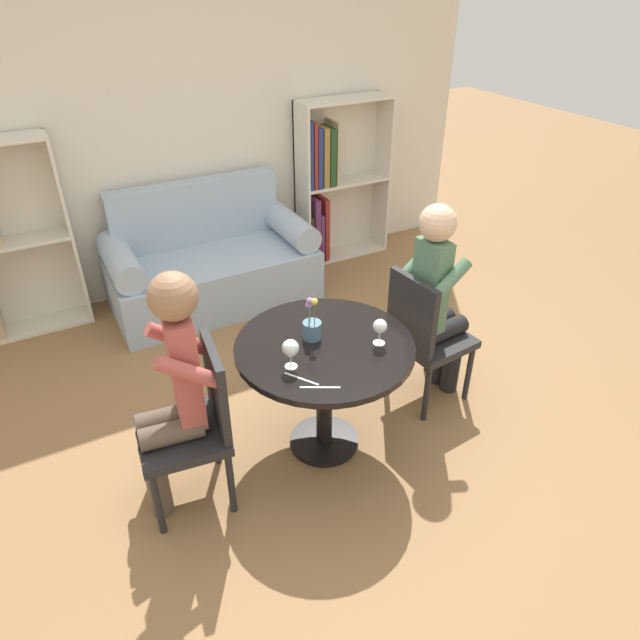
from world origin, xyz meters
TOP-DOWN VIEW (x-y plane):
  - ground_plane at (0.00, 0.00)m, footprint 16.00×16.00m
  - back_wall at (0.00, 2.32)m, footprint 5.20×0.05m
  - round_table at (0.00, 0.00)m, footprint 0.94×0.94m
  - couch at (0.00, 1.90)m, footprint 1.59×0.80m
  - bookshelf_right at (1.25, 2.17)m, footprint 0.84×0.28m
  - chair_left at (-0.72, -0.01)m, footprint 0.47×0.47m
  - chair_right at (0.72, 0.07)m, footprint 0.46×0.46m
  - person_left at (-0.80, 0.01)m, footprint 0.44×0.37m
  - person_right at (0.81, 0.09)m, footprint 0.44×0.37m
  - wine_glass_left at (-0.24, -0.09)m, footprint 0.08×0.08m
  - wine_glass_right at (0.25, -0.13)m, footprint 0.07×0.07m
  - flower_vase at (-0.03, 0.08)m, footprint 0.10×0.10m
  - knife_left_setting at (-0.19, -0.30)m, footprint 0.17×0.10m
  - fork_left_setting at (-0.24, -0.20)m, footprint 0.11×0.17m

SIDE VIEW (x-z plane):
  - ground_plane at x=0.00m, z-range 0.00..0.00m
  - couch at x=0.00m, z-range -0.15..0.77m
  - chair_left at x=-0.72m, z-range 0.04..0.94m
  - chair_right at x=0.72m, z-range 0.04..0.94m
  - round_table at x=0.00m, z-range 0.21..0.92m
  - person_right at x=0.81m, z-range 0.05..1.35m
  - bookshelf_right at x=1.25m, z-range -0.01..1.41m
  - knife_left_setting at x=-0.19m, z-range 0.70..0.71m
  - fork_left_setting at x=-0.24m, z-range 0.70..0.71m
  - person_left at x=-0.80m, z-range 0.06..1.36m
  - flower_vase at x=-0.03m, z-range 0.65..0.90m
  - wine_glass_right at x=0.25m, z-range 0.73..0.88m
  - wine_glass_left at x=-0.24m, z-range 0.73..0.89m
  - back_wall at x=0.00m, z-range 0.00..2.70m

